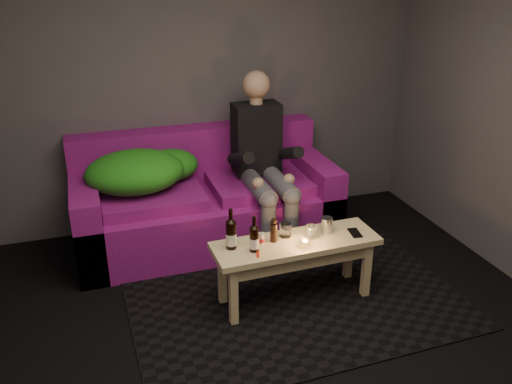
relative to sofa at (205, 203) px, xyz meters
The scene contains 17 objects.
floor 1.86m from the sofa, 86.21° to the right, with size 4.50×4.50×0.00m, color black.
room 1.88m from the sofa, 84.91° to the right, with size 4.50×4.50×4.50m.
rug 1.20m from the sofa, 69.88° to the right, with size 2.37×1.72×0.01m, color black.
sofa is the anchor object (origin of this frame).
green_blanket 0.64m from the sofa, behind, with size 0.96×0.66×0.33m.
person 0.66m from the sofa, 20.63° to the right, with size 0.39×0.91×1.46m.
coffee_table 1.20m from the sofa, 70.70° to the right, with size 1.19×0.40×0.48m.
beer_bottle_a 1.12m from the sofa, 93.40° to the right, with size 0.07×0.07×0.29m.
beer_bottle_b 1.20m from the sofa, 86.53° to the right, with size 0.07×0.07×0.26m.
salt_shaker 1.12m from the sofa, 82.13° to the right, with size 0.04×0.04×0.08m, color silver.
pepper_mill 1.13m from the sofa, 77.36° to the right, with size 0.05×0.05×0.13m, color black.
tumbler_back 1.12m from the sofa, 71.62° to the right, with size 0.08×0.08×0.10m, color white.
tealight 1.29m from the sofa, 70.58° to the right, with size 0.06×0.06×0.05m.
tumbler_front 1.25m from the sofa, 65.65° to the right, with size 0.08×0.08×0.10m, color white.
steel_cup 1.28m from the sofa, 58.92° to the right, with size 0.08×0.08×0.12m, color #ABACB1.
smartphone 1.44m from the sofa, 54.14° to the right, with size 0.07×0.14×0.01m, color black.
red_lighter 1.25m from the sofa, 86.47° to the right, with size 0.02×0.07×0.01m, color red.
Camera 1 is at (-1.04, -2.40, 2.30)m, focal length 38.00 mm.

